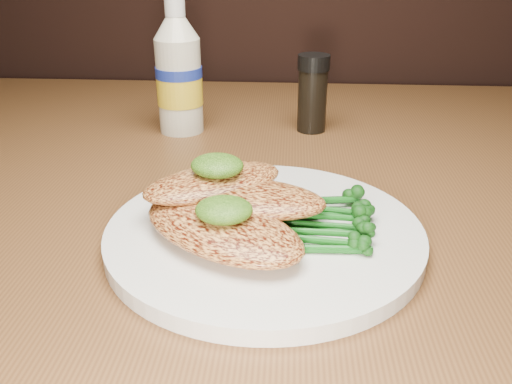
# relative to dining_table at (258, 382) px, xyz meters

# --- Properties ---
(dining_table) EXTENTS (1.20, 0.80, 0.75)m
(dining_table) POSITION_rel_dining_table_xyz_m (0.00, 0.00, 0.00)
(dining_table) COLOR #4C2D16
(dining_table) RESTS_ON floor
(plate) EXTENTS (0.29, 0.29, 0.02)m
(plate) POSITION_rel_dining_table_xyz_m (0.02, -0.20, 0.38)
(plate) COLOR white
(plate) RESTS_ON dining_table
(chicken_front) EXTENTS (0.18, 0.17, 0.03)m
(chicken_front) POSITION_rel_dining_table_xyz_m (-0.02, -0.23, 0.40)
(chicken_front) COLOR #DB9145
(chicken_front) RESTS_ON plate
(chicken_mid) EXTENTS (0.16, 0.10, 0.02)m
(chicken_mid) POSITION_rel_dining_table_xyz_m (-0.00, -0.18, 0.41)
(chicken_mid) COLOR #DB9145
(chicken_mid) RESTS_ON plate
(chicken_back) EXTENTS (0.16, 0.14, 0.02)m
(chicken_back) POSITION_rel_dining_table_xyz_m (-0.03, -0.17, 0.42)
(chicken_back) COLOR #DB9145
(chicken_back) RESTS_ON plate
(pesto_front) EXTENTS (0.05, 0.05, 0.02)m
(pesto_front) POSITION_rel_dining_table_xyz_m (-0.01, -0.23, 0.42)
(pesto_front) COLOR black
(pesto_front) RESTS_ON chicken_front
(pesto_back) EXTENTS (0.06, 0.06, 0.02)m
(pesto_back) POSITION_rel_dining_table_xyz_m (-0.03, -0.17, 0.44)
(pesto_back) COLOR black
(pesto_back) RESTS_ON chicken_back
(broccolini_bundle) EXTENTS (0.16, 0.13, 0.02)m
(broccolini_bundle) POSITION_rel_dining_table_xyz_m (0.06, -0.20, 0.40)
(broccolini_bundle) COLOR #135615
(broccolini_bundle) RESTS_ON plate
(mayo_bottle) EXTENTS (0.08, 0.08, 0.18)m
(mayo_bottle) POSITION_rel_dining_table_xyz_m (-0.12, 0.10, 0.47)
(mayo_bottle) COLOR beige
(mayo_bottle) RESTS_ON dining_table
(pepper_grinder) EXTENTS (0.06, 0.06, 0.11)m
(pepper_grinder) POSITION_rel_dining_table_xyz_m (0.07, 0.12, 0.43)
(pepper_grinder) COLOR black
(pepper_grinder) RESTS_ON dining_table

